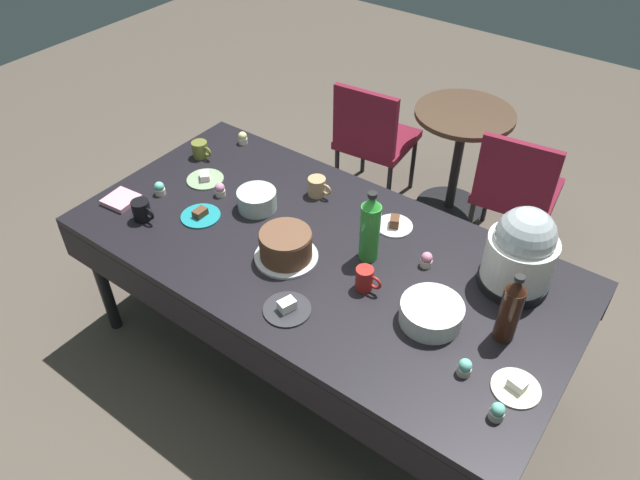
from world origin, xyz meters
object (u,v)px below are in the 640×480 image
frosted_layer_cake (286,246)px  dessert_plate_charcoal (287,308)px  ceramic_snack_bowl (431,313)px  coffee_mug_black (142,210)px  coffee_mug_tan (317,187)px  maroon_chair_left (373,136)px  dessert_plate_teal (201,215)px  round_cafe_table (460,144)px  soda_bottle_lime_soda (370,228)px  slow_cooker (521,252)px  dessert_plate_white (394,224)px  cupcake_vanilla (160,189)px  coffee_mug_olive (200,149)px  maroon_chair_right (516,188)px  soda_bottle_cola (510,310)px  dessert_plate_sage (205,178)px  coffee_mug_red (365,279)px  dessert_plate_cream (516,387)px  potluck_table (320,259)px  cupcake_lemon (497,412)px  cupcake_rose (220,190)px  cupcake_cocoa (465,367)px  cupcake_mint (427,260)px  glass_salad_bowl (257,200)px  cupcake_berry (243,138)px

frosted_layer_cake → dessert_plate_charcoal: (0.19, -0.23, -0.05)m
ceramic_snack_bowl → coffee_mug_black: size_ratio=1.93×
coffee_mug_tan → maroon_chair_left: maroon_chair_left is taller
dessert_plate_charcoal → dessert_plate_teal: 0.72m
round_cafe_table → soda_bottle_lime_soda: bearing=-80.4°
slow_cooker → dessert_plate_white: (-0.57, 0.03, -0.16)m
dessert_plate_teal → cupcake_vanilla: (-0.28, 0.01, 0.02)m
coffee_mug_olive → maroon_chair_right: bearing=38.9°
soda_bottle_cola → coffee_mug_tan: soda_bottle_cola is taller
frosted_layer_cake → maroon_chair_left: bearing=107.8°
maroon_chair_left → coffee_mug_tan: bearing=-73.3°
dessert_plate_sage → maroon_chair_left: maroon_chair_left is taller
maroon_chair_left → frosted_layer_cake: bearing=-72.2°
frosted_layer_cake → dessert_plate_white: 0.52m
slow_cooker → coffee_mug_red: bearing=-141.5°
soda_bottle_lime_soda → soda_bottle_cola: (0.64, -0.07, -0.01)m
cupcake_vanilla → dessert_plate_cream: bearing=-1.6°
dessert_plate_white → dessert_plate_sage: bearing=-165.6°
coffee_mug_olive → round_cafe_table: size_ratio=0.17×
potluck_table → cupcake_lemon: (0.95, -0.33, 0.09)m
cupcake_rose → potluck_table: bearing=-2.9°
cupcake_cocoa → soda_bottle_lime_soda: 0.69m
potluck_table → dessert_plate_teal: 0.60m
dessert_plate_teal → round_cafe_table: bearing=72.6°
slow_cooker → cupcake_rose: size_ratio=5.43×
cupcake_mint → soda_bottle_lime_soda: soda_bottle_lime_soda is taller
potluck_table → cupcake_mint: bearing=23.1°
round_cafe_table → coffee_mug_red: bearing=-78.3°
soda_bottle_cola → coffee_mug_olive: (-1.76, 0.21, -0.10)m
cupcake_rose → frosted_layer_cake: bearing=-16.8°
coffee_mug_black → round_cafe_table: coffee_mug_black is taller
cupcake_cocoa → potluck_table: bearing=163.7°
cupcake_rose → dessert_plate_cream: bearing=-7.8°
dessert_plate_teal → dessert_plate_charcoal: bearing=-17.7°
glass_salad_bowl → maroon_chair_right: bearing=56.7°
soda_bottle_cola → dessert_plate_white: bearing=154.6°
frosted_layer_cake → ceramic_snack_bowl: bearing=4.0°
cupcake_vanilla → soda_bottle_lime_soda: size_ratio=0.20×
coffee_mug_olive → coffee_mug_tan: bearing=7.5°
cupcake_mint → potluck_table: bearing=-156.9°
glass_salad_bowl → cupcake_cocoa: glass_salad_bowl is taller
dessert_plate_cream → soda_bottle_cola: bearing=123.9°
dessert_plate_teal → cupcake_cocoa: 1.37m
cupcake_mint → coffee_mug_tan: size_ratio=0.53×
dessert_plate_white → dessert_plate_cream: bearing=-32.8°
ceramic_snack_bowl → cupcake_lemon: bearing=-33.3°
glass_salad_bowl → coffee_mug_red: bearing=-11.9°
soda_bottle_cola → cupcake_berry: bearing=165.3°
potluck_table → maroon_chair_right: size_ratio=2.59×
dessert_plate_cream → coffee_mug_olive: size_ratio=1.41×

